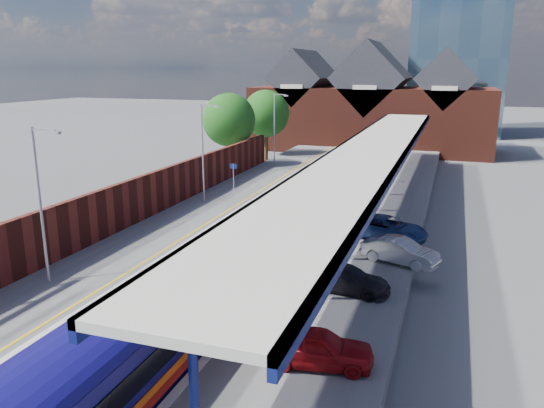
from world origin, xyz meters
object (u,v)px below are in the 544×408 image
Objects in this scene: lamp_post_c at (204,146)px; parked_car_silver at (400,251)px; lamp_post_b at (42,196)px; lamp_post_d at (276,124)px; train at (320,186)px; parked_car_dark at (346,278)px; parked_car_red at (317,347)px; parked_car_blue at (386,228)px; platform_sign at (233,174)px.

lamp_post_c reaches higher than parked_car_silver.
lamp_post_c is 17.27m from parked_car_silver.
lamp_post_b is 1.00× the size of lamp_post_d.
parked_car_silver is at bearing -58.54° from train.
lamp_post_c reaches higher than parked_car_dark.
lamp_post_c reaches higher than train.
parked_car_red is 0.79× the size of parked_car_blue.
lamp_post_b is at bearing 146.53° from parked_car_blue.
parked_car_blue is (5.69, -7.47, -0.47)m from train.
train is at bearing 49.18° from parked_car_silver.
lamp_post_d reaches higher than parked_car_dark.
parked_car_silver is 3.88m from parked_car_blue.
lamp_post_d is at bearing 95.56° from platform_sign.
platform_sign is at bearing 85.67° from lamp_post_b.
parked_car_silver is 0.81× the size of parked_car_blue.
parked_car_silver is at bearing -38.05° from platform_sign.
parked_car_dark is at bearing -168.66° from parked_car_blue.
parked_car_dark is at bearing -72.15° from train.
lamp_post_b is 2.80× the size of platform_sign.
parked_car_silver is at bearing -58.98° from lamp_post_d.
parked_car_blue is at bearing -28.90° from platform_sign.
lamp_post_b reaches higher than parked_car_silver.
parked_car_silver is (13.33, -10.44, -1.06)m from platform_sign.
platform_sign is at bearing 45.49° from parked_car_dark.
parked_car_blue is (12.19, -6.73, -1.04)m from platform_sign.
lamp_post_c reaches higher than parked_car_blue.
parked_car_dark is at bearing 173.33° from parked_car_silver.
parked_car_silver is at bearing 27.24° from lamp_post_b.
parked_car_red is (13.09, -34.81, -3.36)m from lamp_post_d.
lamp_post_d is 14.25m from platform_sign.
train is 16.14m from parked_car_dark.
parked_car_dark is (-0.29, 6.20, -0.06)m from parked_car_red.
parked_car_dark is at bearing -5.70° from parked_car_red.
train is 15.68m from lamp_post_d.
lamp_post_d is at bearing 31.54° from parked_car_dark.
lamp_post_c reaches higher than parked_car_red.
lamp_post_b is at bearing 134.97° from parked_car_silver.
lamp_post_c reaches higher than platform_sign.
lamp_post_d reaches higher than platform_sign.
lamp_post_b is (-7.86, -18.74, 2.87)m from train.
platform_sign reaches higher than train.
lamp_post_c is 1.79× the size of parked_car_dark.
parked_car_dark is 0.83× the size of parked_car_blue.
parked_car_blue is (13.55, 11.27, -3.34)m from lamp_post_b.
lamp_post_b is at bearing -112.74° from train.
train is at bearing -59.35° from lamp_post_d.
parked_car_dark is at bearing -51.94° from platform_sign.
parked_car_blue is (13.55, -4.73, -3.34)m from lamp_post_c.
platform_sign is 0.68× the size of parked_car_red.
parked_car_blue is at bearing 39.76° from lamp_post_b.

